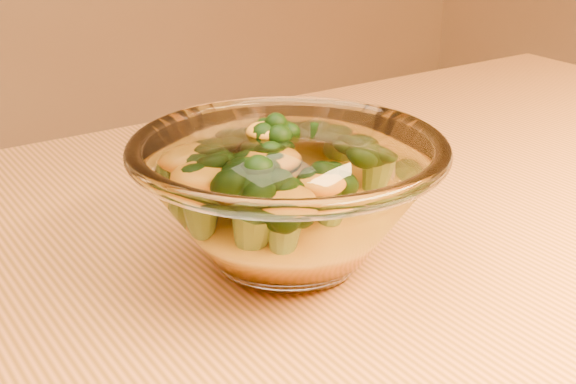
{
  "coord_description": "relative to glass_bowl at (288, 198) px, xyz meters",
  "views": [
    {
      "loc": [
        -0.2,
        -0.26,
        0.98
      ],
      "look_at": [
        0.04,
        0.1,
        0.8
      ],
      "focal_mm": 50.0,
      "sensor_mm": 36.0,
      "label": 1
    }
  ],
  "objects": [
    {
      "name": "glass_bowl",
      "position": [
        0.0,
        0.0,
        0.0
      ],
      "size": [
        0.19,
        0.19,
        0.08
      ],
      "color": "white",
      "rests_on": "table"
    },
    {
      "name": "cheese_sauce",
      "position": [
        -0.0,
        0.0,
        -0.02
      ],
      "size": [
        0.11,
        0.11,
        0.03
      ],
      "primitive_type": "ellipsoid",
      "color": "orange",
      "rests_on": "glass_bowl"
    },
    {
      "name": "broccoli_heap",
      "position": [
        -0.01,
        0.01,
        0.01
      ],
      "size": [
        0.12,
        0.11,
        0.06
      ],
      "color": "black",
      "rests_on": "cheese_sauce"
    }
  ]
}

